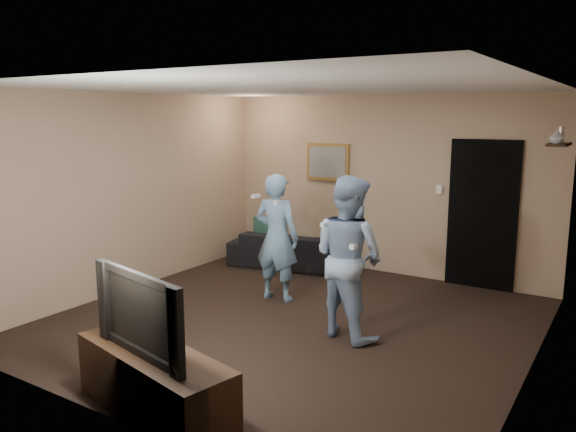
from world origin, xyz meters
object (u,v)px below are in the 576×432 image
Objects in this scene: sofa at (290,250)px; wii_player_right at (348,257)px; television at (151,311)px; wii_player_left at (277,237)px; tv_console at (154,385)px.

wii_player_right reaches higher than sofa.
television is 0.70× the size of wii_player_left.
sofa is 1.08× the size of wii_player_right.
sofa is at bearing 121.04° from television.
television is (0.00, 0.00, 0.60)m from tv_console.
wii_player_left is 0.94× the size of wii_player_right.
television is (1.43, -4.25, 0.58)m from sofa.
tv_console is 2.41m from wii_player_right.
wii_player_left is at bearing 155.69° from wii_player_right.
tv_console is at bearing -103.21° from wii_player_right.
tv_console is (1.43, -4.25, -0.02)m from sofa.
sofa is 2.85m from wii_player_right.
television reaches higher than sofa.
wii_player_right is (0.53, 2.27, 0.60)m from tv_console.
tv_console is 0.60m from television.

